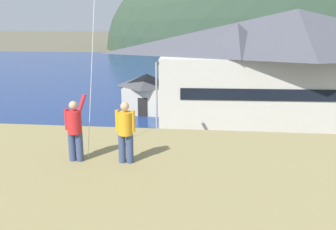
{
  "coord_description": "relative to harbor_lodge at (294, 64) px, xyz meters",
  "views": [
    {
      "loc": [
        4.26,
        -17.94,
        10.83
      ],
      "look_at": [
        1.29,
        9.0,
        3.79
      ],
      "focal_mm": 39.99,
      "sensor_mm": 36.0,
      "label": 1
    }
  ],
  "objects": [
    {
      "name": "far_hill_west_ridge",
      "position": [
        17.79,
        99.44,
        -6.23
      ],
      "size": [
        128.41,
        74.35,
        78.52
      ],
      "primitive_type": "ellipsoid",
      "color": "#334733",
      "rests_on": "ground"
    },
    {
      "name": "parking_lot_pad",
      "position": [
        -12.95,
        -16.98,
        -6.18
      ],
      "size": [
        40.0,
        20.0,
        0.1
      ],
      "primitive_type": "cube",
      "color": "gray",
      "rests_on": "ground"
    },
    {
      "name": "person_kite_flyer",
      "position": [
        -12.38,
        -30.26,
        1.61
      ],
      "size": [
        0.52,
        0.66,
        1.86
      ],
      "color": "#384770",
      "rests_on": "grassy_hill_foreground"
    },
    {
      "name": "wharf_dock",
      "position": [
        -14.65,
        13.1,
        -5.88
      ],
      "size": [
        3.2,
        13.81,
        0.7
      ],
      "color": "#70604C",
      "rests_on": "ground"
    },
    {
      "name": "storage_shed_waterside",
      "position": [
        -15.84,
        2.61,
        -3.86
      ],
      "size": [
        5.68,
        5.1,
        4.58
      ],
      "color": "beige",
      "rests_on": "ground"
    },
    {
      "name": "harbor_lodge",
      "position": [
        0.0,
        0.0,
        0.0
      ],
      "size": [
        29.24,
        12.4,
        11.74
      ],
      "color": "beige",
      "rests_on": "ground"
    },
    {
      "name": "parked_car_corner_spot",
      "position": [
        -0.46,
        -16.39,
        -5.17
      ],
      "size": [
        4.29,
        2.23,
        1.82
      ],
      "color": "#236633",
      "rests_on": "parking_lot_pad"
    },
    {
      "name": "ground_plane",
      "position": [
        -12.95,
        -21.98,
        -6.23
      ],
      "size": [
        600.0,
        600.0,
        0.0
      ],
      "primitive_type": "plane",
      "color": "#66604C"
    },
    {
      "name": "parked_car_front_row_end",
      "position": [
        -12.05,
        -14.65,
        -5.17
      ],
      "size": [
        4.26,
        2.18,
        1.82
      ],
      "color": "black",
      "rests_on": "parking_lot_pad"
    },
    {
      "name": "parking_light_pole",
      "position": [
        -12.73,
        -11.43,
        -1.88
      ],
      "size": [
        0.24,
        0.78,
        7.41
      ],
      "color": "#ADADB2",
      "rests_on": "parking_lot_pad"
    },
    {
      "name": "bay_water",
      "position": [
        -12.95,
        38.02,
        -6.22
      ],
      "size": [
        360.0,
        84.0,
        0.03
      ],
      "primitive_type": "cube",
      "color": "navy",
      "rests_on": "ground"
    },
    {
      "name": "moored_boat_wharfside",
      "position": [
        -17.99,
        10.17,
        -5.51
      ],
      "size": [
        2.21,
        6.4,
        2.16
      ],
      "color": "navy",
      "rests_on": "ground"
    },
    {
      "name": "parked_car_back_row_left",
      "position": [
        -6.2,
        -15.88,
        -5.17
      ],
      "size": [
        4.32,
        2.29,
        1.82
      ],
      "color": "#B28923",
      "rests_on": "parking_lot_pad"
    },
    {
      "name": "parked_car_front_row_silver",
      "position": [
        -17.87,
        -15.83,
        -5.17
      ],
      "size": [
        4.32,
        2.3,
        1.82
      ],
      "color": "silver",
      "rests_on": "parking_lot_pad"
    },
    {
      "name": "parked_car_lone_by_shed",
      "position": [
        -2.12,
        -21.35,
        -5.17
      ],
      "size": [
        4.33,
        2.32,
        1.82
      ],
      "color": "black",
      "rests_on": "parking_lot_pad"
    },
    {
      "name": "parked_car_mid_row_far",
      "position": [
        -17.16,
        -21.46,
        -5.17
      ],
      "size": [
        4.24,
        2.13,
        1.82
      ],
      "color": "black",
      "rests_on": "parking_lot_pad"
    },
    {
      "name": "person_companion",
      "position": [
        -10.94,
        -30.24,
        1.59
      ],
      "size": [
        0.55,
        0.4,
        1.74
      ],
      "color": "#384770",
      "rests_on": "grassy_hill_foreground"
    }
  ]
}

